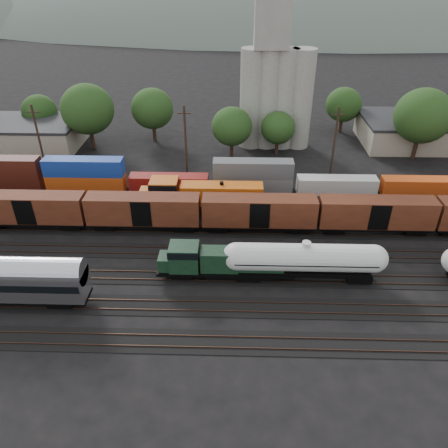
{
  "coord_description": "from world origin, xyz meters",
  "views": [
    {
      "loc": [
        -3.91,
        -44.79,
        32.41
      ],
      "look_at": [
        -5.21,
        2.0,
        3.0
      ],
      "focal_mm": 35.0,
      "sensor_mm": 36.0,
      "label": 1
    }
  ],
  "objects_px": {
    "tank_car_a": "(305,259)",
    "grain_silo": "(276,87)",
    "orange_locomotive": "(199,195)",
    "green_locomotive": "(218,261)"
  },
  "relations": [
    {
      "from": "tank_car_a",
      "to": "grain_silo",
      "type": "relative_size",
      "value": 0.64
    },
    {
      "from": "tank_car_a",
      "to": "grain_silo",
      "type": "distance_m",
      "value": 41.85
    },
    {
      "from": "tank_car_a",
      "to": "orange_locomotive",
      "type": "relative_size",
      "value": 0.96
    },
    {
      "from": "green_locomotive",
      "to": "orange_locomotive",
      "type": "relative_size",
      "value": 0.81
    },
    {
      "from": "green_locomotive",
      "to": "tank_car_a",
      "type": "height_order",
      "value": "tank_car_a"
    },
    {
      "from": "orange_locomotive",
      "to": "green_locomotive",
      "type": "bearing_deg",
      "value": -77.36
    },
    {
      "from": "tank_car_a",
      "to": "orange_locomotive",
      "type": "distance_m",
      "value": 19.95
    },
    {
      "from": "green_locomotive",
      "to": "orange_locomotive",
      "type": "bearing_deg",
      "value": 102.64
    },
    {
      "from": "green_locomotive",
      "to": "grain_silo",
      "type": "relative_size",
      "value": 0.54
    },
    {
      "from": "green_locomotive",
      "to": "grain_silo",
      "type": "bearing_deg",
      "value": 77.65
    }
  ]
}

